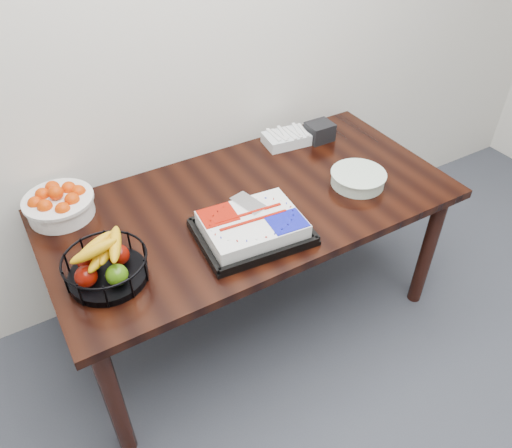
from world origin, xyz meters
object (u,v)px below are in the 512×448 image
tangerine_bowl (58,200)px  plate_stack (358,178)px  fruit_basket (106,265)px  cake_tray (252,227)px  napkin_box (319,132)px  table (251,215)px

tangerine_bowl → plate_stack: bearing=-20.6°
fruit_basket → plate_stack: bearing=0.2°
plate_stack → fruit_basket: bearing=-179.8°
cake_tray → napkin_box: bearing=35.0°
table → fruit_basket: (-0.69, -0.15, 0.15)m
fruit_basket → plate_stack: 1.17m
table → plate_stack: 0.52m
table → tangerine_bowl: bearing=156.8°
napkin_box → plate_stack: bearing=-101.7°
table → plate_stack: (0.48, -0.14, 0.12)m
plate_stack → napkin_box: napkin_box is taller
cake_tray → tangerine_bowl: tangerine_bowl is taller
tangerine_bowl → fruit_basket: tangerine_bowl is taller
table → napkin_box: napkin_box is taller
table → fruit_basket: fruit_basket is taller
fruit_basket → napkin_box: 1.33m
cake_tray → fruit_basket: fruit_basket is taller
table → fruit_basket: 0.72m
tangerine_bowl → plate_stack: tangerine_bowl is taller
cake_tray → plate_stack: cake_tray is taller
plate_stack → napkin_box: 0.43m
cake_tray → plate_stack: (0.60, 0.06, -0.01)m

